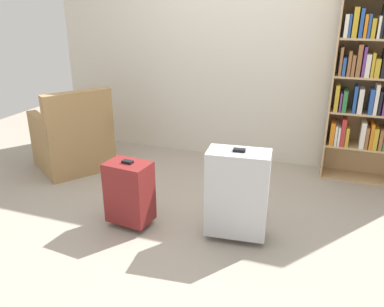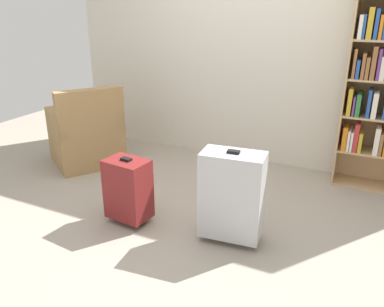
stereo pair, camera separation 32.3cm
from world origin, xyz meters
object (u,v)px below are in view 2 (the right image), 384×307
at_px(armchair, 87,137).
at_px(mug, 123,172).
at_px(suitcase_dark_red, 128,189).
at_px(suitcase_silver, 232,195).

relative_size(armchair, mug, 8.10).
xyz_separation_m(mug, suitcase_dark_red, (0.59, -0.74, 0.25)).
bearing_deg(suitcase_silver, mug, 156.54).
bearing_deg(suitcase_dark_red, mug, 128.51).
bearing_deg(mug, suitcase_silver, -23.46).
xyz_separation_m(suitcase_dark_red, suitcase_silver, (0.86, 0.11, 0.08)).
distance_m(mug, suitcase_dark_red, 0.97).
height_order(mug, suitcase_dark_red, suitcase_dark_red).
bearing_deg(armchair, suitcase_silver, -20.68).
distance_m(armchair, suitcase_dark_red, 1.45).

